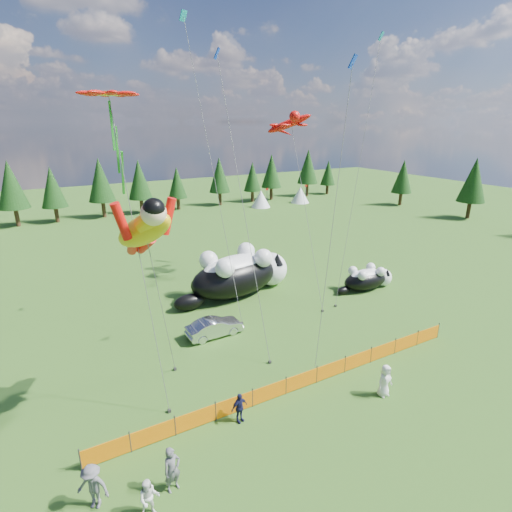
% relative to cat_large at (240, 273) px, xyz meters
% --- Properties ---
extents(ground, '(160.00, 160.00, 0.00)m').
position_rel_cat_large_xyz_m(ground, '(-2.79, -9.77, -1.85)').
color(ground, '#0E370A').
rests_on(ground, ground).
extents(safety_fence, '(22.06, 0.06, 1.10)m').
position_rel_cat_large_xyz_m(safety_fence, '(-2.79, -12.77, -1.35)').
color(safety_fence, '#262626').
rests_on(safety_fence, ground).
extents(tree_line, '(90.00, 4.00, 8.00)m').
position_rel_cat_large_xyz_m(tree_line, '(-2.79, 35.23, 2.15)').
color(tree_line, black).
rests_on(tree_line, ground).
extents(festival_tents, '(50.00, 3.20, 2.80)m').
position_rel_cat_large_xyz_m(festival_tents, '(8.21, 30.23, -0.45)').
color(festival_tents, white).
rests_on(festival_tents, ground).
extents(cat_large, '(10.75, 5.06, 3.90)m').
position_rel_cat_large_xyz_m(cat_large, '(0.00, 0.00, 0.00)').
color(cat_large, black).
rests_on(cat_large, ground).
extents(cat_small, '(5.67, 2.15, 2.05)m').
position_rel_cat_large_xyz_m(cat_small, '(10.00, -4.36, -0.88)').
color(cat_small, black).
rests_on(cat_small, ground).
extents(car, '(3.85, 1.46, 1.25)m').
position_rel_cat_large_xyz_m(car, '(-4.63, -5.34, -1.22)').
color(car, silver).
rests_on(car, ground).
extents(spectator_a, '(0.80, 0.63, 1.95)m').
position_rel_cat_large_xyz_m(spectator_a, '(-10.76, -15.45, -0.88)').
color(spectator_a, '#58575C').
rests_on(spectator_a, ground).
extents(spectator_b, '(0.85, 0.63, 1.58)m').
position_rel_cat_large_xyz_m(spectator_b, '(-11.83, -16.08, -1.06)').
color(spectator_b, white).
rests_on(spectator_b, ground).
extents(spectator_c, '(0.97, 0.61, 1.54)m').
position_rel_cat_large_xyz_m(spectator_c, '(-6.82, -13.37, -1.08)').
color(spectator_c, '#16183E').
rests_on(spectator_c, ground).
extents(spectator_d, '(1.35, 1.24, 1.89)m').
position_rel_cat_large_xyz_m(spectator_d, '(-13.54, -14.75, -0.91)').
color(spectator_d, '#58575C').
rests_on(spectator_d, ground).
extents(spectator_e, '(0.88, 0.57, 1.79)m').
position_rel_cat_large_xyz_m(spectator_e, '(0.65, -15.31, -0.96)').
color(spectator_e, white).
rests_on(spectator_e, ground).
extents(superhero_kite, '(5.07, 5.53, 11.31)m').
position_rel_cat_large_xyz_m(superhero_kite, '(-9.92, -10.69, 7.39)').
color(superhero_kite, gold).
rests_on(superhero_kite, ground).
extents(gecko_kite, '(5.76, 11.21, 15.67)m').
position_rel_cat_large_xyz_m(gecko_kite, '(5.76, 2.01, 11.63)').
color(gecko_kite, red).
rests_on(gecko_kite, ground).
extents(flower_kite, '(2.85, 3.88, 14.93)m').
position_rel_cat_large_xyz_m(flower_kite, '(-10.40, -8.75, 12.71)').
color(flower_kite, red).
rests_on(flower_kite, ground).
extents(diamond_kite_a, '(0.65, 7.04, 18.59)m').
position_rel_cat_large_xyz_m(diamond_kite_a, '(-3.03, -3.86, 14.37)').
color(diamond_kite_a, '#0C36BB').
rests_on(diamond_kite_a, ground).
extents(diamond_kite_b, '(6.77, 4.35, 21.11)m').
position_rel_cat_large_xyz_m(diamond_kite_b, '(11.07, -2.14, 16.47)').
color(diamond_kite_b, '#0D959D').
rests_on(diamond_kite_b, ground).
extents(diamond_kite_c, '(3.58, 2.45, 17.23)m').
position_rel_cat_large_xyz_m(diamond_kite_c, '(0.96, -10.71, 13.62)').
color(diamond_kite_c, '#0C36BB').
rests_on(diamond_kite_c, ground).
extents(diamond_kite_d, '(1.09, 7.79, 21.86)m').
position_rel_cat_large_xyz_m(diamond_kite_d, '(-2.78, 2.15, 17.39)').
color(diamond_kite_d, '#0D959D').
rests_on(diamond_kite_d, ground).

